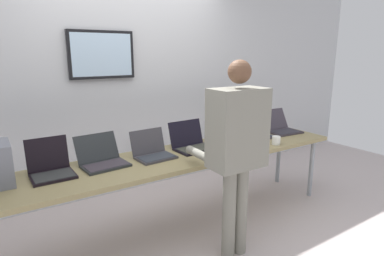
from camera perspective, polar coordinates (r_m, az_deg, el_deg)
The scene contains 12 objects.
ground at distance 3.30m, azimuth -2.41°, elevation -17.39°, with size 8.00×8.00×0.04m, color beige.
back_wall at distance 3.87m, azimuth -11.37°, elevation 7.66°, with size 8.00×0.11×2.59m.
workbench at distance 3.00m, azimuth -2.54°, elevation -5.67°, with size 3.53×0.70×0.73m.
laptop_station_0 at distance 2.72m, azimuth -23.88°, elevation -6.43°, with size 0.32×0.32×0.28m.
laptop_station_1 at distance 2.82m, azimuth -15.72°, elevation -5.27°, with size 0.39×0.39×0.24m.
laptop_station_2 at distance 2.93m, azimuth -7.03°, elevation -4.14°, with size 0.35×0.32×0.24m.
laptop_station_3 at distance 3.17m, azimuth -0.05°, elevation -2.64°, with size 0.39×0.35×0.26m.
laptop_station_4 at distance 3.41m, azimuth 5.74°, elevation -1.64°, with size 0.37×0.33×0.24m.
laptop_station_5 at distance 3.68m, azimuth 11.07°, elevation -0.62°, with size 0.36×0.32×0.27m.
laptop_station_6 at distance 4.00m, azimuth 15.49°, elevation 0.19°, with size 0.40×0.42×0.25m.
person at distance 2.52m, azimuth 7.92°, elevation -2.62°, with size 0.45×0.59×1.61m.
coffee_mug at distance 3.42m, azimuth 14.77°, elevation -2.15°, with size 0.09×0.09×0.09m.
Camera 1 is at (-1.44, -2.44, 1.66)m, focal length 29.91 mm.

